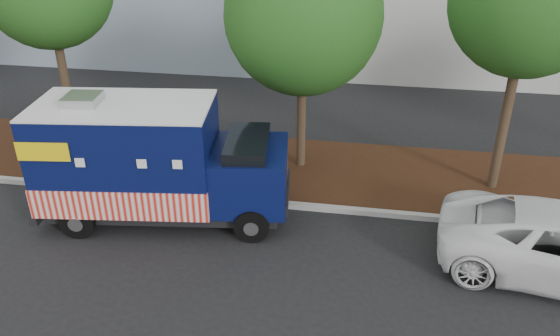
# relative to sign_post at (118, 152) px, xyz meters

# --- Properties ---
(ground) EXTENTS (120.00, 120.00, 0.00)m
(ground) POSITION_rel_sign_post_xyz_m (2.86, -1.55, -1.20)
(ground) COLOR black
(ground) RESTS_ON ground
(curb) EXTENTS (120.00, 0.18, 0.15)m
(curb) POSITION_rel_sign_post_xyz_m (2.86, -0.15, -1.12)
(curb) COLOR #9E9E99
(curb) RESTS_ON ground
(mulch_strip) EXTENTS (120.00, 4.00, 0.15)m
(mulch_strip) POSITION_rel_sign_post_xyz_m (2.86, 1.95, -1.12)
(mulch_strip) COLOR black
(mulch_strip) RESTS_ON ground
(tree_b) EXTENTS (4.24, 4.24, 6.67)m
(tree_b) POSITION_rel_sign_post_xyz_m (4.73, 2.15, 3.34)
(tree_b) COLOR #38281C
(tree_b) RESTS_ON ground
(tree_c) EXTENTS (3.79, 3.79, 7.14)m
(tree_c) POSITION_rel_sign_post_xyz_m (10.19, 1.71, 4.02)
(tree_c) COLOR #38281C
(tree_c) RESTS_ON ground
(sign_post) EXTENTS (0.06, 0.06, 2.40)m
(sign_post) POSITION_rel_sign_post_xyz_m (0.00, 0.00, 0.00)
(sign_post) COLOR #473828
(sign_post) RESTS_ON ground
(food_truck) EXTENTS (6.44, 3.06, 3.27)m
(food_truck) POSITION_rel_sign_post_xyz_m (1.41, -1.10, 0.28)
(food_truck) COLOR black
(food_truck) RESTS_ON ground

